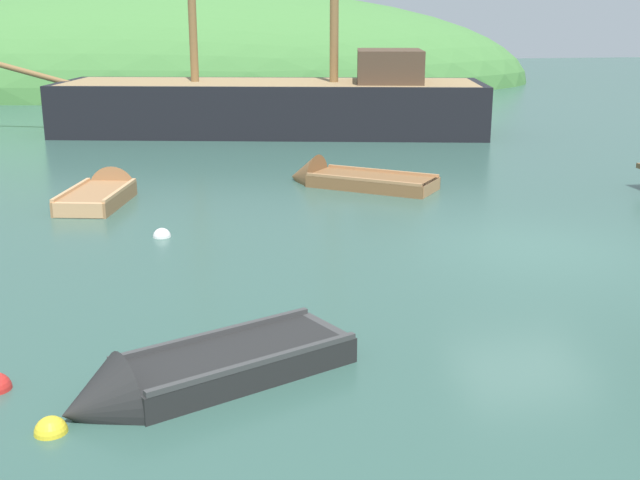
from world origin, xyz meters
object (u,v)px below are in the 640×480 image
(rowboat_outer_left, at_px, (345,182))
(buoy_yellow, at_px, (51,432))
(buoy_white, at_px, (162,237))
(rowboat_near_dock, at_px, (192,379))
(rowboat_outer_right, at_px, (104,196))
(sailing_ship, at_px, (276,114))

(rowboat_outer_left, relative_size, buoy_yellow, 11.09)
(buoy_white, distance_m, buoy_yellow, 7.27)
(rowboat_near_dock, bearing_deg, rowboat_outer_right, -105.03)
(sailing_ship, xyz_separation_m, rowboat_outer_left, (0.57, -9.27, -0.56))
(buoy_yellow, bearing_deg, sailing_ship, 76.76)
(rowboat_outer_left, distance_m, rowboat_near_dock, 11.16)
(rowboat_near_dock, distance_m, buoy_yellow, 1.62)
(buoy_yellow, bearing_deg, rowboat_outer_right, 91.77)
(rowboat_near_dock, xyz_separation_m, buoy_white, (-0.42, 6.44, -0.10))
(sailing_ship, relative_size, buoy_white, 51.44)
(buoy_white, bearing_deg, rowboat_outer_left, 42.32)
(buoy_white, height_order, buoy_yellow, buoy_white)
(rowboat_near_dock, relative_size, buoy_yellow, 10.48)
(rowboat_near_dock, xyz_separation_m, rowboat_outer_right, (-1.75, 9.79, 0.01))
(sailing_ship, bearing_deg, buoy_yellow, 89.08)
(sailing_ship, relative_size, rowboat_near_dock, 4.96)
(rowboat_outer_left, relative_size, rowboat_outer_right, 1.20)
(sailing_ship, height_order, rowboat_outer_left, sailing_ship)
(rowboat_outer_left, bearing_deg, sailing_ship, -49.69)
(rowboat_outer_left, relative_size, rowboat_near_dock, 1.06)
(sailing_ship, height_order, buoy_white, sailing_ship)
(rowboat_outer_right, relative_size, buoy_yellow, 9.21)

